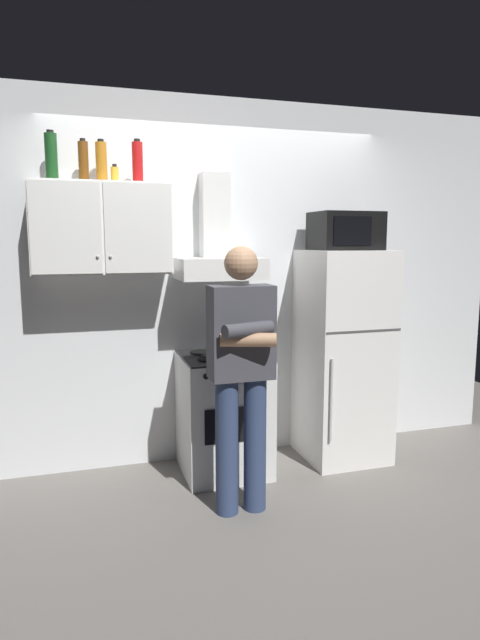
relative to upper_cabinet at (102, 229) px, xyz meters
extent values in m
plane|color=slate|center=(0.85, -0.37, -1.75)|extent=(7.00, 7.00, 0.00)
cube|color=white|center=(0.85, 0.23, -0.40)|extent=(4.80, 0.10, 2.70)
cube|color=white|center=(0.00, 0.01, 0.00)|extent=(0.90, 0.34, 0.60)
cube|color=white|center=(-0.22, -0.17, 0.00)|extent=(0.43, 0.01, 0.58)
cube|color=white|center=(0.22, -0.17, 0.00)|extent=(0.43, 0.01, 0.58)
sphere|color=#B2B2B7|center=(-0.04, -0.18, -0.18)|extent=(0.02, 0.02, 0.02)
sphere|color=#B2B2B7|center=(0.04, -0.18, -0.18)|extent=(0.02, 0.02, 0.02)
cube|color=silver|center=(0.80, -0.12, -1.32)|extent=(0.60, 0.60, 0.85)
cube|color=black|center=(0.80, -0.12, -0.89)|extent=(0.59, 0.59, 0.01)
cube|color=black|center=(0.80, -0.43, -1.30)|extent=(0.42, 0.01, 0.24)
cylinder|color=black|center=(0.67, -0.24, -0.88)|extent=(0.16, 0.16, 0.01)
cylinder|color=black|center=(0.93, -0.24, -0.88)|extent=(0.16, 0.16, 0.01)
cylinder|color=black|center=(0.67, 0.00, -0.88)|extent=(0.16, 0.16, 0.01)
cylinder|color=black|center=(0.93, 0.00, -0.88)|extent=(0.16, 0.16, 0.01)
cylinder|color=black|center=(0.60, -0.44, -0.95)|extent=(0.04, 0.02, 0.04)
cylinder|color=black|center=(0.73, -0.44, -0.95)|extent=(0.04, 0.02, 0.04)
cylinder|color=black|center=(0.87, -0.44, -0.95)|extent=(0.04, 0.02, 0.04)
cylinder|color=black|center=(1.00, -0.44, -0.95)|extent=(0.04, 0.02, 0.04)
cube|color=white|center=(0.80, -0.04, -0.27)|extent=(0.60, 0.44, 0.15)
cube|color=white|center=(0.80, 0.10, 0.10)|extent=(0.20, 0.16, 0.60)
cube|color=white|center=(1.75, -0.12, -0.95)|extent=(0.60, 0.60, 1.60)
cube|color=#4C4C4C|center=(1.75, -0.43, -0.71)|extent=(0.59, 0.01, 0.01)
cylinder|color=silver|center=(1.50, -0.44, -1.19)|extent=(0.02, 0.02, 0.60)
cube|color=black|center=(1.75, -0.10, -0.01)|extent=(0.48, 0.36, 0.28)
cube|color=black|center=(1.71, -0.29, -0.01)|extent=(0.30, 0.01, 0.20)
cylinder|color=navy|center=(0.66, -0.72, -1.32)|extent=(0.14, 0.14, 0.85)
cylinder|color=navy|center=(0.84, -0.72, -1.32)|extent=(0.14, 0.14, 0.85)
cube|color=#3F3F47|center=(0.75, -0.72, -0.62)|extent=(0.38, 0.20, 0.56)
cylinder|color=#3F3F47|center=(0.75, -0.86, -0.58)|extent=(0.33, 0.17, 0.08)
cylinder|color=tan|center=(0.75, -0.86, -0.64)|extent=(0.33, 0.17, 0.08)
sphere|color=tan|center=(0.75, -0.72, -0.21)|extent=(0.20, 0.20, 0.20)
cylinder|color=#B7BABF|center=(0.93, -0.24, -0.83)|extent=(0.17, 0.17, 0.10)
cylinder|color=black|center=(0.82, -0.24, -0.79)|extent=(0.05, 0.01, 0.01)
cylinder|color=black|center=(1.04, -0.24, -0.79)|extent=(0.05, 0.01, 0.01)
cylinder|color=brown|center=(-0.10, 0.01, 0.43)|extent=(0.07, 0.07, 0.26)
cylinder|color=black|center=(-0.10, 0.01, 0.57)|extent=(0.04, 0.04, 0.02)
cylinder|color=gold|center=(0.10, 0.05, 0.35)|extent=(0.05, 0.05, 0.11)
cylinder|color=black|center=(0.10, 0.05, 0.42)|extent=(0.03, 0.03, 0.02)
cylinder|color=#B7721E|center=(0.01, 0.02, 0.43)|extent=(0.07, 0.07, 0.26)
cylinder|color=black|center=(0.01, 0.02, 0.57)|extent=(0.04, 0.04, 0.02)
cylinder|color=#19471E|center=(-0.30, 0.02, 0.45)|extent=(0.08, 0.08, 0.30)
cylinder|color=black|center=(-0.30, 0.02, 0.61)|extent=(0.04, 0.04, 0.02)
cylinder|color=red|center=(0.24, -0.03, 0.43)|extent=(0.07, 0.07, 0.26)
cylinder|color=black|center=(0.24, -0.03, 0.57)|extent=(0.04, 0.04, 0.02)
camera|label=1|loc=(-0.16, -3.71, -0.08)|focal=29.93mm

